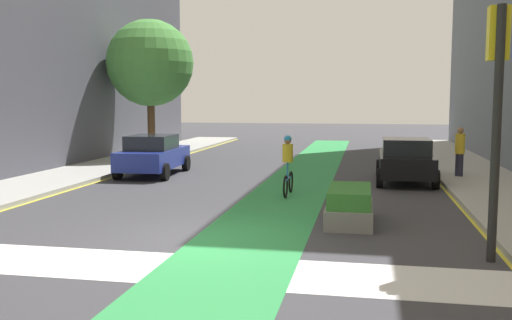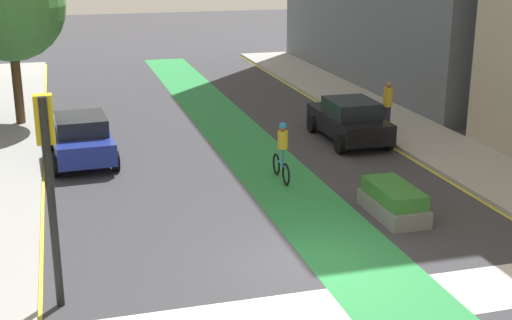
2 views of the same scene
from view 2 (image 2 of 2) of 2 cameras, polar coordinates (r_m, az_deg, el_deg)
ground_plane at (r=16.16m, az=4.78°, el=-8.53°), size 120.00×120.00×0.00m
bike_lane_paint at (r=16.53m, az=8.27°, el=-8.03°), size 2.40×60.00×0.01m
crosswalk_band at (r=14.51m, az=7.58°, el=-11.79°), size 12.00×1.80×0.01m
curb_stripe_left at (r=15.32m, az=-17.18°, el=-10.81°), size 0.16×60.00×0.01m
traffic_signal_near_left at (r=14.00m, az=-16.48°, el=-0.11°), size 0.35×0.52×4.29m
car_blue_left_far at (r=24.05m, az=-13.94°, el=1.77°), size 2.19×4.28×1.57m
car_black_right_far at (r=25.91m, az=7.56°, el=3.24°), size 2.07×4.22×1.57m
cyclist_in_lane at (r=21.35m, az=2.12°, el=0.81°), size 0.32×1.73×1.86m
pedestrian_sidewalk_right_a at (r=27.50m, az=10.59°, el=4.48°), size 0.34×0.34×1.79m
street_tree_near at (r=28.71m, az=-19.33°, el=11.65°), size 4.16×4.16×6.62m
median_planter at (r=19.11m, az=11.04°, el=-3.31°), size 1.09×2.31×0.85m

